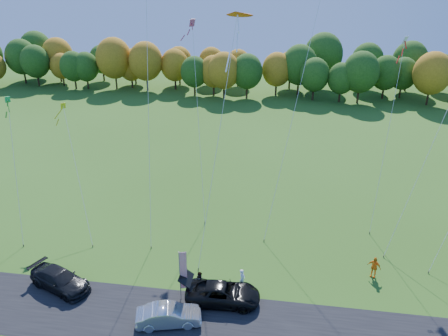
# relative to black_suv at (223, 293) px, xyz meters

# --- Properties ---
(ground) EXTENTS (160.00, 160.00, 0.00)m
(ground) POSITION_rel_black_suv_xyz_m (-1.09, 1.68, -0.73)
(ground) COLOR #2D5516
(asphalt_strip) EXTENTS (90.00, 6.00, 0.01)m
(asphalt_strip) POSITION_rel_black_suv_xyz_m (-1.09, -2.32, -0.73)
(asphalt_strip) COLOR black
(asphalt_strip) RESTS_ON ground
(tree_line) EXTENTS (116.00, 12.00, 10.00)m
(tree_line) POSITION_rel_black_suv_xyz_m (-1.09, 56.68, -0.73)
(tree_line) COLOR #1E4711
(tree_line) RESTS_ON ground
(black_suv) EXTENTS (5.39, 2.67, 1.47)m
(black_suv) POSITION_rel_black_suv_xyz_m (0.00, 0.00, 0.00)
(black_suv) COLOR black
(black_suv) RESTS_ON ground
(silver_sedan) EXTENTS (4.54, 2.56, 1.42)m
(silver_sedan) POSITION_rel_black_suv_xyz_m (-3.23, -2.67, -0.03)
(silver_sedan) COLOR silver
(silver_sedan) RESTS_ON ground
(dark_truck_a) EXTENTS (5.42, 3.75, 1.46)m
(dark_truck_a) POSITION_rel_black_suv_xyz_m (-12.20, -0.33, -0.01)
(dark_truck_a) COLOR black
(dark_truck_a) RESTS_ON ground
(person_tailgate_a) EXTENTS (0.48, 0.65, 1.62)m
(person_tailgate_a) POSITION_rel_black_suv_xyz_m (1.19, 1.69, 0.08)
(person_tailgate_a) COLOR white
(person_tailgate_a) RESTS_ON ground
(person_tailgate_b) EXTENTS (0.66, 0.81, 1.56)m
(person_tailgate_b) POSITION_rel_black_suv_xyz_m (-1.85, 1.04, 0.05)
(person_tailgate_b) COLOR gray
(person_tailgate_b) RESTS_ON ground
(person_east) EXTENTS (1.11, 0.86, 1.76)m
(person_east) POSITION_rel_black_suv_xyz_m (11.05, 4.55, 0.14)
(person_east) COLOR orange
(person_east) RESTS_ON ground
(feather_flag) EXTENTS (0.51, 0.25, 4.09)m
(feather_flag) POSITION_rel_black_suv_xyz_m (-2.85, -0.09, 1.76)
(feather_flag) COLOR #999999
(feather_flag) RESTS_ON ground
(kite_delta_blue) EXTENTS (3.61, 10.92, 28.03)m
(kite_delta_blue) POSITION_rel_black_suv_xyz_m (-7.96, 10.64, 13.34)
(kite_delta_blue) COLOR #4C3F33
(kite_delta_blue) RESTS_ON ground
(kite_parafoil_orange) EXTENTS (6.23, 14.00, 24.37)m
(kite_parafoil_orange) POSITION_rel_black_suv_xyz_m (4.67, 14.82, 11.28)
(kite_parafoil_orange) COLOR #4C3F33
(kite_parafoil_orange) RESTS_ON ground
(kite_delta_red) EXTENTS (3.09, 8.68, 19.87)m
(kite_delta_red) POSITION_rel_black_suv_xyz_m (-1.45, 7.31, 9.11)
(kite_delta_red) COLOR #4C3F33
(kite_delta_red) RESTS_ON ground
(kite_parafoil_rainbow) EXTENTS (6.80, 6.67, 15.29)m
(kite_parafoil_rainbow) POSITION_rel_black_suv_xyz_m (15.04, 10.33, 6.80)
(kite_parafoil_rainbow) COLOR #4C3F33
(kite_parafoil_rainbow) RESTS_ON ground
(kite_diamond_yellow) EXTENTS (5.27, 7.68, 10.84)m
(kite_diamond_yellow) POSITION_rel_black_suv_xyz_m (-14.47, 8.61, 4.49)
(kite_diamond_yellow) COLOR #4C3F33
(kite_diamond_yellow) RESTS_ON ground
(kite_diamond_green) EXTENTS (2.82, 5.66, 12.03)m
(kite_diamond_green) POSITION_rel_black_suv_xyz_m (-19.16, 6.78, 5.12)
(kite_diamond_green) COLOR #4C3F33
(kite_diamond_green) RESTS_ON ground
(kite_diamond_white) EXTENTS (2.23, 6.16, 16.87)m
(kite_diamond_white) POSITION_rel_black_suv_xyz_m (12.54, 13.55, 7.56)
(kite_diamond_white) COLOR #4C3F33
(kite_diamond_white) RESTS_ON ground
(kite_diamond_pink) EXTENTS (3.02, 8.31, 17.87)m
(kite_diamond_pink) POSITION_rel_black_suv_xyz_m (-4.49, 14.07, 7.96)
(kite_diamond_pink) COLOR #4C3F33
(kite_diamond_pink) RESTS_ON ground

